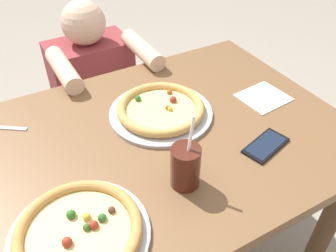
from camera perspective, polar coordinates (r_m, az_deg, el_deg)
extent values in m
cube|color=brown|center=(1.10, -1.78, -2.49)|extent=(1.20, 0.86, 0.04)
cylinder|color=brown|center=(1.47, 24.43, -14.50)|extent=(0.07, 0.07, 0.71)
cylinder|color=brown|center=(1.55, -25.58, -11.34)|extent=(0.07, 0.07, 0.71)
cylinder|color=brown|center=(1.78, 8.01, 0.58)|extent=(0.07, 0.07, 0.71)
cylinder|color=#B7B7BC|center=(0.87, -14.13, -16.88)|extent=(0.33, 0.33, 0.01)
cylinder|color=#E5CC7F|center=(0.86, -14.25, -16.47)|extent=(0.24, 0.24, 0.01)
torus|color=#C68C47|center=(0.85, -14.34, -16.14)|extent=(0.29, 0.29, 0.03)
sphere|color=#2D6623|center=(0.86, -10.66, -14.45)|extent=(0.02, 0.02, 0.02)
sphere|color=gold|center=(0.87, -13.08, -14.18)|extent=(0.02, 0.02, 0.02)
sphere|color=maroon|center=(0.85, -11.97, -15.46)|extent=(0.02, 0.02, 0.02)
sphere|color=#2D6623|center=(0.85, -13.09, -15.71)|extent=(0.02, 0.02, 0.02)
sphere|color=maroon|center=(0.84, -16.07, -17.67)|extent=(0.02, 0.02, 0.02)
sphere|color=#2D6623|center=(0.88, -15.47, -13.68)|extent=(0.02, 0.02, 0.02)
sphere|color=brown|center=(0.87, -9.13, -13.32)|extent=(0.02, 0.02, 0.02)
cylinder|color=#B7B7BC|center=(1.17, -1.17, 2.15)|extent=(0.34, 0.34, 0.01)
cylinder|color=#E5CC7F|center=(1.16, -1.18, 2.58)|extent=(0.23, 0.23, 0.01)
torus|color=tan|center=(1.16, -1.19, 2.95)|extent=(0.29, 0.29, 0.03)
sphere|color=#BF4C19|center=(1.23, 0.25, 5.51)|extent=(0.02, 0.02, 0.02)
sphere|color=#2D6623|center=(1.20, -4.91, 4.45)|extent=(0.02, 0.02, 0.02)
sphere|color=maroon|center=(1.19, 0.84, 4.28)|extent=(0.02, 0.02, 0.02)
sphere|color=gold|center=(1.15, 0.34, 2.79)|extent=(0.02, 0.02, 0.02)
sphere|color=#BF4C19|center=(1.16, -0.05, 2.99)|extent=(0.02, 0.02, 0.02)
cylinder|color=#4C1E14|center=(0.91, 2.83, -6.61)|extent=(0.08, 0.08, 0.12)
cylinder|color=white|center=(0.84, 3.73, -1.67)|extent=(0.03, 0.02, 0.11)
cube|color=white|center=(1.29, 15.29, 4.50)|extent=(0.17, 0.16, 0.00)
cube|color=silver|center=(1.23, -25.29, -0.24)|extent=(0.14, 0.10, 0.00)
cube|color=black|center=(1.09, 15.58, -3.08)|extent=(0.16, 0.11, 0.01)
cube|color=#192338|center=(1.08, 15.63, -2.90)|extent=(0.14, 0.10, 0.00)
cylinder|color=#333847|center=(1.94, -10.82, -1.13)|extent=(0.29, 0.29, 0.45)
cube|color=maroon|center=(1.72, -12.35, 8.50)|extent=(0.37, 0.22, 0.31)
sphere|color=beige|center=(1.61, -13.58, 15.99)|extent=(0.19, 0.19, 0.19)
cylinder|color=beige|center=(1.40, -16.58, 8.79)|extent=(0.07, 0.28, 0.07)
cylinder|color=beige|center=(1.49, -4.18, 12.30)|extent=(0.07, 0.28, 0.07)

